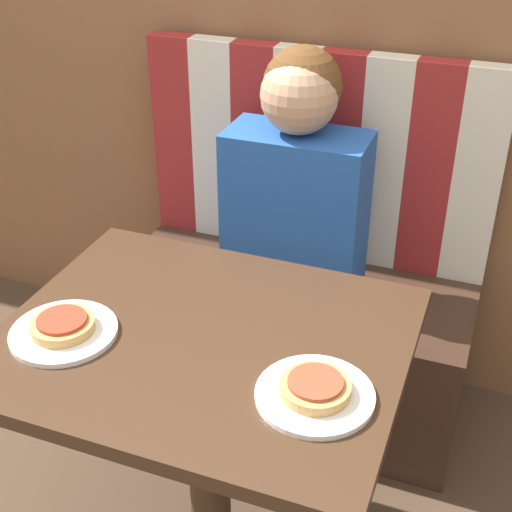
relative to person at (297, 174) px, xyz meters
name	(u,v)px	position (x,y,z in m)	size (l,w,h in m)	color
booth_seat	(291,341)	(0.00, 0.00, -0.58)	(1.07, 0.47, 0.46)	#382319
booth_backrest	(317,156)	(0.00, 0.20, -0.03)	(1.07, 0.06, 0.65)	maroon
dining_table	(205,373)	(0.00, -0.65, -0.21)	(0.86, 0.70, 0.71)	#422B1C
person	(297,174)	(0.00, 0.00, 0.00)	(0.39, 0.24, 0.70)	#2356B2
plate_left	(64,332)	(-0.28, -0.75, -0.10)	(0.23, 0.23, 0.01)	white
plate_right	(315,395)	(0.28, -0.75, -0.10)	(0.23, 0.23, 0.01)	white
pizza_left	(63,325)	(-0.28, -0.75, -0.08)	(0.14, 0.14, 0.03)	tan
pizza_right	(315,387)	(0.28, -0.75, -0.08)	(0.14, 0.14, 0.03)	tan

